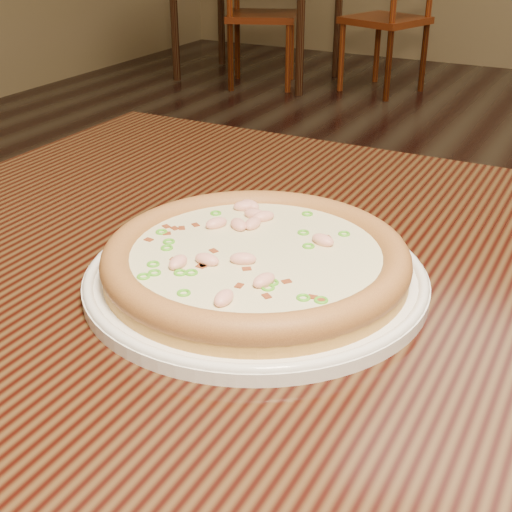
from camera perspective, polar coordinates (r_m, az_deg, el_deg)
The scene contains 5 objects.
hero_table at distance 0.73m, azimuth 10.36°, elevation -9.51°, with size 1.20×0.80×0.75m.
plate at distance 0.67m, azimuth 0.00°, elevation -1.63°, with size 0.32×0.32×0.02m.
pizza at distance 0.66m, azimuth -0.02°, elevation -0.21°, with size 0.29×0.29×0.03m.
chair_a at distance 4.72m, azimuth -0.23°, elevation 18.75°, with size 0.55×0.55×0.95m.
chair_b at distance 4.59m, azimuth 10.90°, elevation 18.08°, with size 0.53×0.53×0.95m.
Camera 1 is at (-0.09, -0.93, 1.07)m, focal length 50.00 mm.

